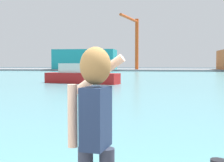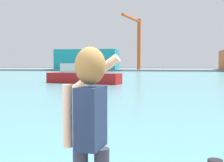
# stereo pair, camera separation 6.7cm
# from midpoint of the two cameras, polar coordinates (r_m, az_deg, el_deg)

# --- Properties ---
(ground_plane) EXTENTS (220.00, 220.00, 0.00)m
(ground_plane) POSITION_cam_midpoint_polar(r_m,az_deg,el_deg) (52.34, 7.63, 0.84)
(ground_plane) COLOR #334751
(harbor_water) EXTENTS (140.00, 100.00, 0.02)m
(harbor_water) POSITION_cam_midpoint_polar(r_m,az_deg,el_deg) (54.34, 7.69, 0.94)
(harbor_water) COLOR #599EA8
(harbor_water) RESTS_ON ground_plane
(far_shore_dock) EXTENTS (140.00, 20.00, 0.49)m
(far_shore_dock) POSITION_cam_midpoint_polar(r_m,az_deg,el_deg) (94.30, 8.36, 2.09)
(far_shore_dock) COLOR gray
(far_shore_dock) RESTS_ON ground_plane
(person_photographer) EXTENTS (0.53, 0.56, 1.74)m
(person_photographer) POSITION_cam_midpoint_polar(r_m,az_deg,el_deg) (2.80, -3.44, -7.51)
(person_photographer) COLOR #2D3342
(person_photographer) RESTS_ON quay_promenade
(boat_moored) EXTENTS (8.88, 4.11, 2.23)m
(boat_moored) POSITION_cam_midpoint_polar(r_m,az_deg,el_deg) (34.18, -5.65, 0.90)
(boat_moored) COLOR #B21919
(boat_moored) RESTS_ON harbor_water
(warehouse_left) EXTENTS (17.96, 8.49, 5.77)m
(warehouse_left) POSITION_cam_midpoint_polar(r_m,az_deg,el_deg) (91.20, -4.61, 4.04)
(warehouse_left) COLOR teal
(warehouse_left) RESTS_ON far_shore_dock
(port_crane) EXTENTS (3.79, 14.24, 14.35)m
(port_crane) POSITION_cam_midpoint_polar(r_m,az_deg,el_deg) (85.95, 4.65, 8.32)
(port_crane) COLOR #D84C19
(port_crane) RESTS_ON far_shore_dock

